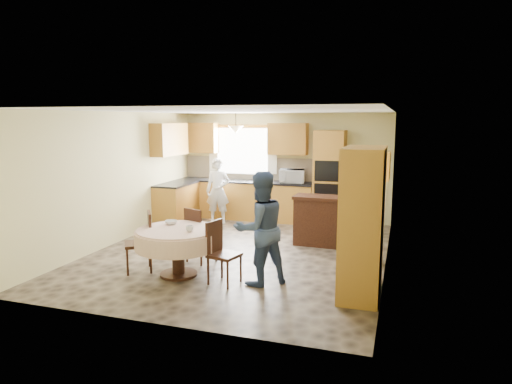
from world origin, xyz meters
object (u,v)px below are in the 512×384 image
Objects in this scene: cupboard at (362,223)px; chair_left at (143,239)px; person_dining at (260,228)px; dining_table at (178,239)px; chair_right at (220,249)px; sideboard at (326,223)px; oven_tower at (329,178)px; chair_back at (198,233)px; person_sink at (218,191)px.

chair_left is at bearing -179.36° from cupboard.
dining_table is at bearing -42.00° from person_dining.
chair_right reaches higher than dining_table.
chair_right is (-1.14, -2.46, 0.06)m from sideboard.
oven_tower is 3.84m from chair_back.
chair_back reaches higher than sideboard.
dining_table is 0.78× the size of person_dining.
oven_tower is at bearing 99.76° from sideboard.
person_sink reaches higher than chair_left.
person_dining is at bearing -94.94° from oven_tower.
chair_back reaches higher than chair_right.
cupboard is 2.17× the size of chair_back.
chair_back is at bearing 88.52° from dining_table.
chair_right is at bearing -102.26° from oven_tower.
cupboard is 3.37m from chair_left.
chair_right reaches higher than sideboard.
chair_back is at bearing 56.53° from chair_right.
chair_back is at bearing 167.59° from cupboard.
chair_back reaches higher than dining_table.
oven_tower is 1.86m from sideboard.
chair_left is (-0.62, 0.04, -0.05)m from dining_table.
dining_table is at bearing -87.57° from person_sink.
chair_right is 0.66m from person_dining.
chair_left is 0.57× the size of person_dining.
chair_left reaches higher than sideboard.
person_dining reaches higher than dining_table.
chair_left is (-3.33, -0.04, -0.48)m from cupboard.
chair_back is at bearing 99.90° from chair_left.
chair_right is (-0.91, -4.19, -0.56)m from oven_tower.
oven_tower is at bearing 3.86° from person_sink.
dining_table is at bearing -111.71° from oven_tower.
oven_tower is at bearing 0.94° from chair_right.
cupboard reaches higher than sideboard.
chair_left reaches higher than chair_back.
chair_left is 1.35m from chair_right.
oven_tower is 1.06× the size of cupboard.
person_dining is (-0.58, -2.32, 0.38)m from sideboard.
cupboard is 1.56× the size of dining_table.
cupboard is (0.84, -2.30, 0.56)m from sideboard.
chair_left is at bearing 98.06° from chair_right.
dining_table is 1.31m from person_dining.
person_dining reaches higher than sideboard.
sideboard is at bearing -82.41° from oven_tower.
oven_tower reaches higher than sideboard.
oven_tower reaches higher than chair_right.
sideboard is (0.23, -1.74, -0.62)m from oven_tower.
sideboard reaches higher than dining_table.
chair_left is (-2.49, -2.33, 0.08)m from sideboard.
cupboard is at bearing 56.13° from chair_left.
dining_table is (-1.87, -2.37, 0.13)m from sideboard.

